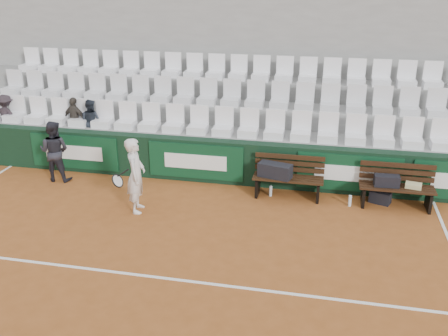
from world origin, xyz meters
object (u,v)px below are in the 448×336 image
at_px(bench_right, 396,197).
at_px(tennis_player, 136,175).
at_px(sports_bag_right, 387,181).
at_px(water_bottle_near, 271,191).
at_px(ball_kid, 54,151).
at_px(spectator_a, 4,99).
at_px(sports_bag_ground, 380,197).
at_px(bench_left, 288,187).
at_px(spectator_c, 89,104).
at_px(water_bottle_far, 350,201).
at_px(sports_bag_left, 275,170).
at_px(spectator_b, 73,102).

height_order(bench_right, tennis_player, tennis_player).
bearing_deg(sports_bag_right, water_bottle_near, -179.77).
distance_m(water_bottle_near, ball_kid, 5.02).
height_order(bench_right, spectator_a, spectator_a).
xyz_separation_m(sports_bag_ground, spectator_a, (-9.22, 0.91, 1.42)).
xyz_separation_m(sports_bag_ground, tennis_player, (-4.88, -1.39, 0.65)).
height_order(bench_left, bench_right, same).
bearing_deg(water_bottle_near, sports_bag_right, 0.23).
height_order(bench_right, spectator_c, spectator_c).
relative_size(water_bottle_far, ball_kid, 0.17).
distance_m(sports_bag_ground, spectator_a, 9.38).
bearing_deg(sports_bag_ground, bench_left, -177.09).
bearing_deg(sports_bag_left, bench_right, 0.03).
distance_m(spectator_a, spectator_c, 2.31).
bearing_deg(spectator_c, bench_right, -177.69).
height_order(sports_bag_ground, spectator_b, spectator_b).
bearing_deg(spectator_b, sports_bag_ground, -174.32).
height_order(bench_right, spectator_b, spectator_b).
xyz_separation_m(ball_kid, spectator_b, (-0.04, 1.18, 0.85)).
bearing_deg(bench_left, spectator_c, 168.52).
distance_m(sports_bag_left, tennis_player, 2.94).
bearing_deg(water_bottle_far, spectator_c, 169.08).
bearing_deg(sports_bag_ground, tennis_player, -164.12).
bearing_deg(spectator_a, sports_bag_right, 179.78).
relative_size(ball_kid, spectator_a, 1.29).
relative_size(sports_bag_left, sports_bag_right, 1.41).
xyz_separation_m(bench_right, spectator_c, (-7.19, 1.04, 1.33)).
height_order(bench_right, water_bottle_far, bench_right).
relative_size(bench_right, spectator_a, 1.36).
bearing_deg(water_bottle_far, sports_bag_ground, 25.61).
bearing_deg(sports_bag_left, spectator_c, 167.45).
relative_size(bench_right, sports_bag_right, 3.01).
relative_size(water_bottle_near, ball_kid, 0.17).
relative_size(bench_left, water_bottle_far, 6.28).
relative_size(sports_bag_ground, tennis_player, 0.27).
bearing_deg(spectator_a, sports_bag_ground, -179.43).
relative_size(ball_kid, spectator_c, 1.29).
bearing_deg(water_bottle_near, ball_kid, -178.57).
xyz_separation_m(bench_left, bench_right, (2.23, -0.03, 0.00)).
height_order(sports_bag_left, sports_bag_right, sports_bag_left).
height_order(bench_left, tennis_player, tennis_player).
bearing_deg(sports_bag_left, tennis_player, -154.66).
bearing_deg(water_bottle_far, bench_right, 10.60).
bearing_deg(water_bottle_far, sports_bag_left, 173.94).
xyz_separation_m(bench_left, ball_kid, (-5.34, -0.17, 0.49)).
distance_m(bench_right, sports_bag_left, 2.54).
bearing_deg(ball_kid, spectator_a, -34.47).
relative_size(sports_bag_left, spectator_c, 0.64).
distance_m(water_bottle_far, tennis_player, 4.43).
bearing_deg(water_bottle_near, sports_bag_ground, 3.61).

